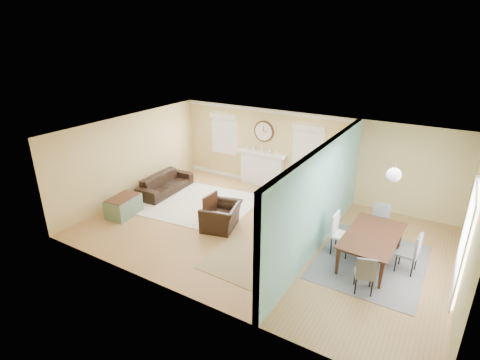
# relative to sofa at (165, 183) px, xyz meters

# --- Properties ---
(floor) EXTENTS (9.00, 9.00, 0.00)m
(floor) POSITION_rel_sofa_xyz_m (3.88, -0.72, -0.30)
(floor) COLOR #A67141
(floor) RESTS_ON ground
(wall_back) EXTENTS (9.00, 0.02, 2.60)m
(wall_back) POSITION_rel_sofa_xyz_m (3.88, 2.28, 1.00)
(wall_back) COLOR tan
(wall_back) RESTS_ON ground
(wall_front) EXTENTS (9.00, 0.02, 2.60)m
(wall_front) POSITION_rel_sofa_xyz_m (3.88, -3.72, 1.00)
(wall_front) COLOR tan
(wall_front) RESTS_ON ground
(wall_left) EXTENTS (0.02, 6.00, 2.60)m
(wall_left) POSITION_rel_sofa_xyz_m (-0.62, -0.72, 1.00)
(wall_left) COLOR tan
(wall_left) RESTS_ON ground
(wall_right) EXTENTS (0.02, 6.00, 2.60)m
(wall_right) POSITION_rel_sofa_xyz_m (8.38, -0.72, 1.00)
(wall_right) COLOR tan
(wall_right) RESTS_ON ground
(ceiling) EXTENTS (9.00, 6.00, 0.02)m
(ceiling) POSITION_rel_sofa_xyz_m (3.88, -0.72, 2.30)
(ceiling) COLOR white
(ceiling) RESTS_ON wall_back
(partition) EXTENTS (0.17, 6.00, 2.60)m
(partition) POSITION_rel_sofa_xyz_m (5.39, -0.44, 1.06)
(partition) COLOR tan
(partition) RESTS_ON ground
(fireplace) EXTENTS (1.70, 0.30, 1.17)m
(fireplace) POSITION_rel_sofa_xyz_m (2.38, 2.16, 0.30)
(fireplace) COLOR white
(fireplace) RESTS_ON ground
(wall_clock) EXTENTS (0.70, 0.07, 0.70)m
(wall_clock) POSITION_rel_sofa_xyz_m (2.38, 2.24, 1.55)
(wall_clock) COLOR #492517
(wall_clock) RESTS_ON wall_back
(window_left) EXTENTS (1.05, 0.13, 1.42)m
(window_left) POSITION_rel_sofa_xyz_m (0.83, 2.23, 1.36)
(window_left) COLOR white
(window_left) RESTS_ON wall_back
(window_right) EXTENTS (1.05, 0.13, 1.42)m
(window_right) POSITION_rel_sofa_xyz_m (3.93, 2.23, 1.36)
(window_right) COLOR white
(window_right) RESTS_ON wall_back
(french_doors) EXTENTS (0.06, 1.70, 2.20)m
(french_doors) POSITION_rel_sofa_xyz_m (8.33, -0.72, 0.80)
(french_doors) COLOR white
(french_doors) RESTS_ON ground
(pendant) EXTENTS (0.30, 0.30, 0.55)m
(pendant) POSITION_rel_sofa_xyz_m (6.88, -0.72, 1.90)
(pendant) COLOR gold
(pendant) RESTS_ON ceiling
(rug_cream) EXTENTS (3.49, 3.11, 0.02)m
(rug_cream) POSITION_rel_sofa_xyz_m (1.44, -0.18, -0.29)
(rug_cream) COLOR #F0E7CC
(rug_cream) RESTS_ON floor
(rug_jute) EXTENTS (2.11, 1.75, 0.01)m
(rug_jute) POSITION_rel_sofa_xyz_m (4.41, -2.08, -0.29)
(rug_jute) COLOR #96875C
(rug_jute) RESTS_ON floor
(rug_grey) EXTENTS (2.25, 2.82, 0.01)m
(rug_grey) POSITION_rel_sofa_xyz_m (6.66, -0.61, -0.29)
(rug_grey) COLOR slate
(rug_grey) RESTS_ON floor
(sofa) EXTENTS (0.92, 2.08, 0.60)m
(sofa) POSITION_rel_sofa_xyz_m (0.00, 0.00, 0.00)
(sofa) COLOR black
(sofa) RESTS_ON floor
(eames_chair) EXTENTS (1.14, 1.24, 0.68)m
(eames_chair) POSITION_rel_sofa_xyz_m (2.87, -1.03, 0.04)
(eames_chair) COLOR black
(eames_chair) RESTS_ON floor
(green_chair) EXTENTS (0.99, 0.99, 0.65)m
(green_chair) POSITION_rel_sofa_xyz_m (4.02, 1.27, 0.03)
(green_chair) COLOR #1B7663
(green_chair) RESTS_ON floor
(trunk) EXTENTS (0.72, 1.04, 0.56)m
(trunk) POSITION_rel_sofa_xyz_m (0.09, -1.86, -0.02)
(trunk) COLOR #5A715A
(trunk) RESTS_ON floor
(credenza) EXTENTS (0.49, 1.43, 0.80)m
(credenza) POSITION_rel_sofa_xyz_m (4.99, 0.36, 0.10)
(credenza) COLOR olive
(credenza) RESTS_ON floor
(tv) EXTENTS (0.16, 1.16, 0.67)m
(tv) POSITION_rel_sofa_xyz_m (4.97, 0.36, 0.83)
(tv) COLOR black
(tv) RESTS_ON credenza
(garden_stool) EXTENTS (0.31, 0.31, 0.46)m
(garden_stool) POSITION_rel_sofa_xyz_m (4.92, -0.74, -0.07)
(garden_stool) COLOR white
(garden_stool) RESTS_ON floor
(potted_plant) EXTENTS (0.42, 0.46, 0.44)m
(potted_plant) POSITION_rel_sofa_xyz_m (4.92, -0.74, 0.38)
(potted_plant) COLOR #337F33
(potted_plant) RESTS_ON garden_stool
(dining_table) EXTENTS (1.17, 2.00, 0.69)m
(dining_table) POSITION_rel_sofa_xyz_m (6.66, -0.61, 0.05)
(dining_table) COLOR #492517
(dining_table) RESTS_ON floor
(dining_chair_n) EXTENTS (0.49, 0.49, 0.92)m
(dining_chair_n) POSITION_rel_sofa_xyz_m (6.59, 0.52, 0.24)
(dining_chair_n) COLOR slate
(dining_chair_n) RESTS_ON floor
(dining_chair_s) EXTENTS (0.48, 0.48, 0.86)m
(dining_chair_s) POSITION_rel_sofa_xyz_m (6.76, -1.75, 0.20)
(dining_chair_s) COLOR slate
(dining_chair_s) RESTS_ON floor
(dining_chair_w) EXTENTS (0.45, 0.45, 1.00)m
(dining_chair_w) POSITION_rel_sofa_xyz_m (5.97, -0.63, 0.29)
(dining_chair_w) COLOR white
(dining_chair_w) RESTS_ON floor
(dining_chair_e) EXTENTS (0.46, 0.46, 0.94)m
(dining_chair_e) POSITION_rel_sofa_xyz_m (7.38, -0.59, 0.25)
(dining_chair_e) COLOR slate
(dining_chair_e) RESTS_ON floor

